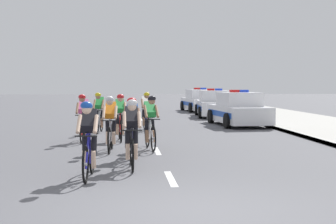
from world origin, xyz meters
TOP-DOWN VIEW (x-y plane):
  - ground_plane at (0.00, 0.00)m, footprint 160.00×160.00m
  - sidewalk_slab at (7.65, 14.00)m, footprint 4.85×60.00m
  - kerb_edge at (5.30, 14.00)m, footprint 0.16×60.00m
  - lane_markings_centre at (0.00, 10.59)m, footprint 0.14×25.60m
  - cyclist_lead at (-1.60, 2.73)m, footprint 0.43×1.72m
  - cyclist_second at (-0.74, 3.80)m, footprint 0.42×1.72m
  - cyclist_third at (-0.71, 5.23)m, footprint 0.43×1.72m
  - cyclist_fourth at (-1.28, 6.59)m, footprint 0.43×1.72m
  - cyclist_fifth at (-0.17, 6.94)m, footprint 0.45×1.72m
  - cyclist_sixth at (-2.20, 8.93)m, footprint 0.42×1.72m
  - cyclist_seventh at (-1.03, 9.12)m, footprint 0.43×1.72m
  - cyclist_eighth at (-1.84, 11.82)m, footprint 0.45×1.72m
  - cyclist_ninth at (-0.04, 12.47)m, footprint 0.44×1.72m
  - police_car_nearest at (4.17, 14.62)m, footprint 2.26×4.52m
  - police_car_second at (4.17, 20.42)m, footprint 2.25×4.52m
  - police_car_third at (4.17, 25.87)m, footprint 2.26×4.53m

SIDE VIEW (x-z plane):
  - ground_plane at x=0.00m, z-range 0.00..0.00m
  - lane_markings_centre at x=0.00m, z-range 0.00..0.01m
  - sidewalk_slab at x=7.65m, z-range 0.00..0.12m
  - kerb_edge at x=5.30m, z-range 0.00..0.13m
  - police_car_nearest at x=4.17m, z-range -0.12..1.48m
  - police_car_second at x=4.17m, z-range -0.12..1.48m
  - police_car_third at x=4.17m, z-range -0.12..1.48m
  - cyclist_lead at x=-1.60m, z-range 0.00..1.57m
  - cyclist_second at x=-0.74m, z-range 0.00..1.57m
  - cyclist_third at x=-0.71m, z-range 0.00..1.57m
  - cyclist_fourth at x=-1.28m, z-range 0.00..1.57m
  - cyclist_fifth at x=-0.17m, z-range 0.00..1.57m
  - cyclist_sixth at x=-2.20m, z-range 0.00..1.57m
  - cyclist_seventh at x=-1.03m, z-range 0.00..1.57m
  - cyclist_eighth at x=-1.84m, z-range 0.00..1.57m
  - cyclist_ninth at x=-0.04m, z-range 0.00..1.57m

